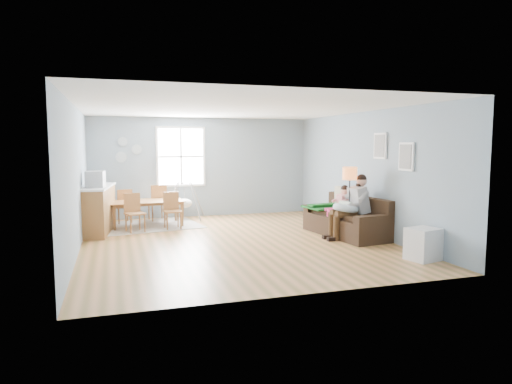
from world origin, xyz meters
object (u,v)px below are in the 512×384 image
object	(u,v)px
monitor	(95,179)
storage_cube	(423,244)
chair_sw	(134,210)
father	(352,204)
sofa	(348,222)
chair_se	(172,208)
chair_nw	(124,204)
baby_swing	(185,203)
chair_ne	(158,200)
counter	(98,209)
dining_table	(147,213)
toddler	(340,201)
floor_lamp	(350,179)

from	to	relation	value
monitor	storage_cube	bearing A→B (deg)	-35.83
chair_sw	father	bearing A→B (deg)	-26.17
sofa	chair_se	xyz separation A→B (m)	(-3.57, 1.98, 0.18)
monitor	chair_nw	bearing A→B (deg)	66.42
storage_cube	father	bearing A→B (deg)	97.91
sofa	chair_nw	xyz separation A→B (m)	(-4.64, 3.01, 0.19)
storage_cube	chair_nw	xyz separation A→B (m)	(-4.82, 5.30, 0.21)
baby_swing	monitor	bearing A→B (deg)	-143.14
father	monitor	size ratio (longest dim) A/B	3.22
chair_ne	counter	xyz separation A→B (m)	(-1.43, -1.17, -0.00)
dining_table	chair_ne	world-z (taller)	chair_ne
chair_sw	monitor	world-z (taller)	monitor
storage_cube	chair_se	xyz separation A→B (m)	(-3.75, 4.27, 0.21)
toddler	baby_swing	distance (m)	4.28
floor_lamp	chair_se	world-z (taller)	floor_lamp
chair_sw	chair_se	bearing A→B (deg)	9.96
father	chair_se	xyz separation A→B (m)	(-3.48, 2.29, -0.24)
toddler	monitor	xyz separation A→B (m)	(-5.14, 1.44, 0.50)
sofa	floor_lamp	size ratio (longest dim) A/B	1.47
monitor	toddler	bearing A→B (deg)	-15.65
chair_se	chair_ne	size ratio (longest dim) A/B	0.91
sofa	chair_nw	distance (m)	5.53
storage_cube	monitor	size ratio (longest dim) A/B	1.39
counter	monitor	distance (m)	0.78
floor_lamp	storage_cube	world-z (taller)	floor_lamp
sofa	monitor	world-z (taller)	monitor
chair_sw	counter	distance (m)	0.78
sofa	chair_nw	bearing A→B (deg)	147.00
father	storage_cube	size ratio (longest dim) A/B	2.31
toddler	chair_sw	world-z (taller)	toddler
father	dining_table	world-z (taller)	father
storage_cube	baby_swing	distance (m)	6.43
baby_swing	father	bearing A→B (deg)	-49.95
floor_lamp	storage_cube	xyz separation A→B (m)	(0.27, -2.09, -0.97)
father	chair_se	bearing A→B (deg)	146.61
chair_sw	baby_swing	size ratio (longest dim) A/B	0.73
toddler	baby_swing	world-z (taller)	toddler
sofa	monitor	size ratio (longest dim) A/B	5.23
chair_ne	monitor	xyz separation A→B (m)	(-1.46, -1.53, 0.69)
floor_lamp	baby_swing	distance (m)	4.63
storage_cube	counter	size ratio (longest dim) A/B	0.30
chair_ne	chair_se	bearing A→B (deg)	-79.63
chair_se	dining_table	bearing A→B (deg)	136.41
father	chair_ne	bearing A→B (deg)	136.80
chair_se	chair_ne	bearing A→B (deg)	100.37
father	toddler	xyz separation A→B (m)	(-0.01, 0.50, 0.00)
counter	monitor	world-z (taller)	monitor
chair_nw	monitor	xyz separation A→B (m)	(-0.60, -1.39, 0.75)
chair_se	baby_swing	world-z (taller)	baby_swing
father	monitor	world-z (taller)	monitor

